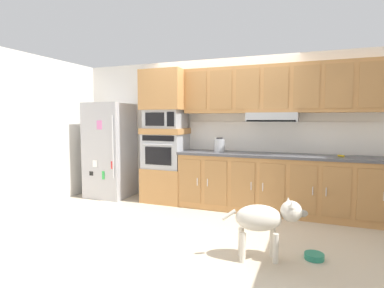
% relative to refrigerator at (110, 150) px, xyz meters
% --- Properties ---
extents(ground_plane, '(9.60, 9.60, 0.00)m').
position_rel_refrigerator_xyz_m(ground_plane, '(2.09, -0.68, -0.88)').
color(ground_plane, beige).
extents(back_kitchen_wall, '(6.20, 0.12, 2.50)m').
position_rel_refrigerator_xyz_m(back_kitchen_wall, '(2.09, 0.43, 0.37)').
color(back_kitchen_wall, silver).
rests_on(back_kitchen_wall, ground).
extents(side_panel_left, '(0.12, 7.10, 2.50)m').
position_rel_refrigerator_xyz_m(side_panel_left, '(-0.71, -0.68, 0.37)').
color(side_panel_left, silver).
rests_on(side_panel_left, ground).
extents(refrigerator, '(0.76, 0.73, 1.76)m').
position_rel_refrigerator_xyz_m(refrigerator, '(0.00, 0.00, 0.00)').
color(refrigerator, '#ADADB2').
rests_on(refrigerator, ground).
extents(oven_base_cabinet, '(0.74, 0.62, 0.60)m').
position_rel_refrigerator_xyz_m(oven_base_cabinet, '(1.13, 0.07, -0.58)').
color(oven_base_cabinet, '#B77F47').
rests_on(oven_base_cabinet, ground).
extents(built_in_oven, '(0.70, 0.62, 0.60)m').
position_rel_refrigerator_xyz_m(built_in_oven, '(1.13, 0.07, 0.02)').
color(built_in_oven, '#A8AAAF').
rests_on(built_in_oven, oven_base_cabinet).
extents(appliance_mid_shelf, '(0.74, 0.62, 0.10)m').
position_rel_refrigerator_xyz_m(appliance_mid_shelf, '(1.13, 0.07, 0.37)').
color(appliance_mid_shelf, '#B77F47').
rests_on(appliance_mid_shelf, built_in_oven).
extents(microwave, '(0.64, 0.54, 0.32)m').
position_rel_refrigerator_xyz_m(microwave, '(1.13, 0.07, 0.58)').
color(microwave, '#A8AAAF').
rests_on(microwave, appliance_mid_shelf).
extents(appliance_upper_cabinet, '(0.74, 0.62, 0.68)m').
position_rel_refrigerator_xyz_m(appliance_upper_cabinet, '(1.13, 0.07, 1.08)').
color(appliance_upper_cabinet, '#B77F47').
rests_on(appliance_upper_cabinet, microwave).
extents(lower_cabinet_run, '(3.02, 0.63, 0.88)m').
position_rel_refrigerator_xyz_m(lower_cabinet_run, '(3.01, 0.07, -0.44)').
color(lower_cabinet_run, '#B77F47').
rests_on(lower_cabinet_run, ground).
extents(countertop_slab, '(3.06, 0.64, 0.04)m').
position_rel_refrigerator_xyz_m(countertop_slab, '(3.01, 0.07, 0.02)').
color(countertop_slab, '#4C4C51').
rests_on(countertop_slab, lower_cabinet_run).
extents(backsplash_panel, '(3.06, 0.02, 0.50)m').
position_rel_refrigerator_xyz_m(backsplash_panel, '(3.01, 0.36, 0.29)').
color(backsplash_panel, white).
rests_on(backsplash_panel, countertop_slab).
extents(upper_cabinet_with_hood, '(3.02, 0.48, 0.88)m').
position_rel_refrigerator_xyz_m(upper_cabinet_with_hood, '(3.01, 0.19, 1.02)').
color(upper_cabinet_with_hood, '#B77F47').
rests_on(upper_cabinet_with_hood, backsplash_panel).
extents(screwdriver, '(0.17, 0.17, 0.03)m').
position_rel_refrigerator_xyz_m(screwdriver, '(3.95, 0.06, 0.05)').
color(screwdriver, yellow).
rests_on(screwdriver, countertop_slab).
extents(electric_kettle, '(0.17, 0.17, 0.24)m').
position_rel_refrigerator_xyz_m(electric_kettle, '(2.14, 0.02, 0.15)').
color(electric_kettle, '#A8AAAF').
rests_on(electric_kettle, countertop_slab).
extents(dog, '(0.86, 0.42, 0.65)m').
position_rel_refrigerator_xyz_m(dog, '(3.13, -1.65, -0.45)').
color(dog, beige).
rests_on(dog, ground).
extents(dog_food_bowl, '(0.20, 0.20, 0.06)m').
position_rel_refrigerator_xyz_m(dog_food_bowl, '(3.60, -1.46, -0.85)').
color(dog_food_bowl, '#267F66').
rests_on(dog_food_bowl, ground).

